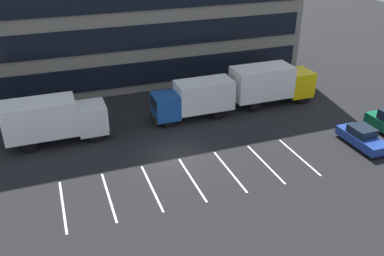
{
  "coord_description": "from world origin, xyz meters",
  "views": [
    {
      "loc": [
        -7.9,
        -24.76,
        15.69
      ],
      "look_at": [
        1.66,
        1.24,
        1.4
      ],
      "focal_mm": 38.3,
      "sensor_mm": 36.0,
      "label": 1
    }
  ],
  "objects_px": {
    "box_truck_yellow": "(271,83)",
    "sedan_navy": "(362,137)",
    "box_truck_blue": "(194,98)",
    "box_truck_white": "(54,119)"
  },
  "relations": [
    {
      "from": "box_truck_blue",
      "to": "sedan_navy",
      "type": "relative_size",
      "value": 1.69
    },
    {
      "from": "box_truck_blue",
      "to": "box_truck_yellow",
      "type": "relative_size",
      "value": 0.89
    },
    {
      "from": "box_truck_yellow",
      "to": "sedan_navy",
      "type": "distance_m",
      "value": 9.98
    },
    {
      "from": "box_truck_blue",
      "to": "box_truck_yellow",
      "type": "height_order",
      "value": "box_truck_yellow"
    },
    {
      "from": "box_truck_blue",
      "to": "box_truck_white",
      "type": "relative_size",
      "value": 0.92
    },
    {
      "from": "box_truck_yellow",
      "to": "box_truck_white",
      "type": "height_order",
      "value": "box_truck_yellow"
    },
    {
      "from": "box_truck_yellow",
      "to": "box_truck_white",
      "type": "xyz_separation_m",
      "value": [
        -19.36,
        -0.84,
        -0.07
      ]
    },
    {
      "from": "box_truck_blue",
      "to": "box_truck_white",
      "type": "xyz_separation_m",
      "value": [
        -11.59,
        -0.36,
        0.15
      ]
    },
    {
      "from": "box_truck_yellow",
      "to": "sedan_navy",
      "type": "relative_size",
      "value": 1.9
    },
    {
      "from": "box_truck_white",
      "to": "sedan_navy",
      "type": "height_order",
      "value": "box_truck_white"
    }
  ]
}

